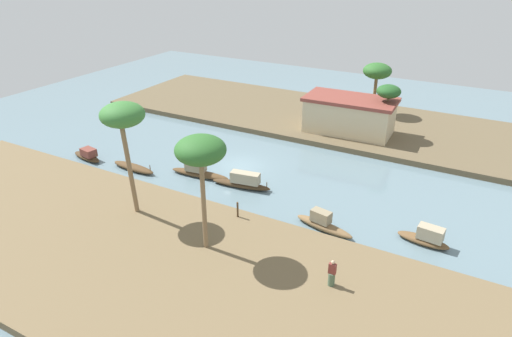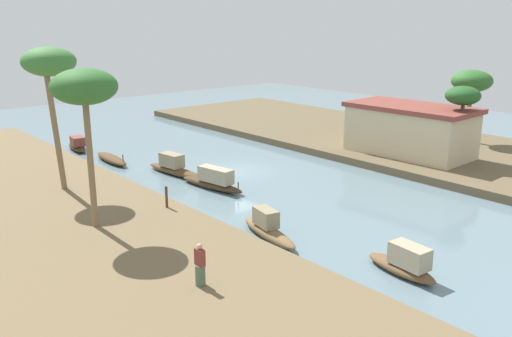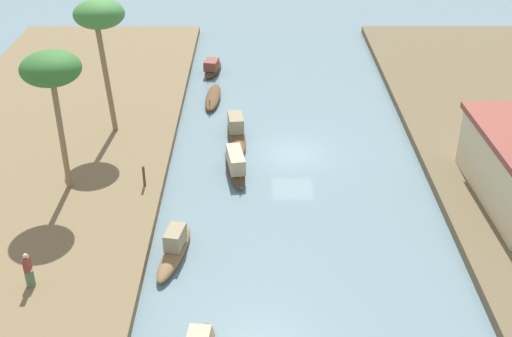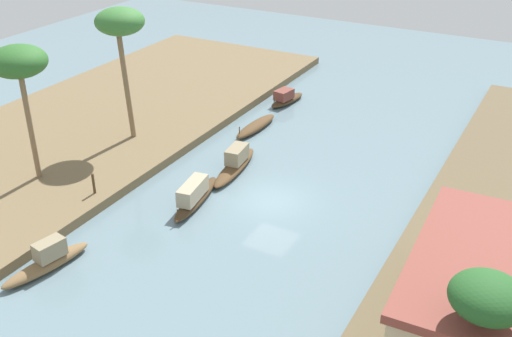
{
  "view_description": "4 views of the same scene",
  "coord_description": "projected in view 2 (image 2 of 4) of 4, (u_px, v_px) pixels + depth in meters",
  "views": [
    {
      "loc": [
        18.71,
        -31.25,
        17.39
      ],
      "look_at": [
        2.41,
        -1.51,
        0.94
      ],
      "focal_mm": 31.6,
      "sensor_mm": 36.0,
      "label": 1
    },
    {
      "loc": [
        28.06,
        -22.23,
        10.12
      ],
      "look_at": [
        3.06,
        -0.69,
        0.97
      ],
      "focal_mm": 38.01,
      "sensor_mm": 36.0,
      "label": 2
    },
    {
      "loc": [
        35.02,
        -2.34,
        18.86
      ],
      "look_at": [
        3.03,
        -2.27,
        0.67
      ],
      "focal_mm": 46.64,
      "sensor_mm": 36.0,
      "label": 3
    },
    {
      "loc": [
        25.32,
        12.85,
        16.83
      ],
      "look_at": [
        -1.24,
        -1.65,
        0.97
      ],
      "focal_mm": 43.05,
      "sensor_mm": 36.0,
      "label": 4
    }
  ],
  "objects": [
    {
      "name": "sampan_with_tall_canopy",
      "position": [
        77.0,
        145.0,
        43.08
      ],
      "size": [
        3.77,
        1.62,
        1.14
      ],
      "rotation": [
        0.0,
        0.0,
        -0.17
      ],
      "color": "#47331E",
      "rests_on": "river_water"
    },
    {
      "name": "sampan_upstream_small",
      "position": [
        111.0,
        159.0,
        39.49
      ],
      "size": [
        4.63,
        1.2,
        0.98
      ],
      "rotation": [
        0.0,
        0.0,
        -0.05
      ],
      "color": "brown",
      "rests_on": "river_water"
    },
    {
      "name": "sampan_open_hull",
      "position": [
        405.0,
        263.0,
        22.04
      ],
      "size": [
        3.46,
        1.38,
        1.37
      ],
      "rotation": [
        0.0,
        0.0,
        -0.1
      ],
      "color": "brown",
      "rests_on": "river_water"
    },
    {
      "name": "sampan_downstream_large",
      "position": [
        213.0,
        180.0,
        33.22
      ],
      "size": [
        5.08,
        1.7,
        1.38
      ],
      "rotation": [
        0.0,
        0.0,
        0.16
      ],
      "color": "#47331E",
      "rests_on": "river_water"
    },
    {
      "name": "riverbank_right",
      "position": [
        370.0,
        138.0,
        46.48
      ],
      "size": [
        46.09,
        15.26,
        0.54
      ],
      "primitive_type": "cube",
      "color": "brown",
      "rests_on": "ground"
    },
    {
      "name": "riverbank_left",
      "position": [
        7.0,
        218.0,
        27.72
      ],
      "size": [
        46.09,
        15.26,
        0.54
      ],
      "primitive_type": "cube",
      "color": "brown",
      "rests_on": "ground"
    },
    {
      "name": "sampan_with_red_awning",
      "position": [
        174.0,
        167.0,
        36.38
      ],
      "size": [
        5.4,
        1.67,
        1.39
      ],
      "rotation": [
        0.0,
        0.0,
        0.12
      ],
      "color": "brown",
      "rests_on": "river_water"
    },
    {
      "name": "palm_tree_left_near",
      "position": [
        49.0,
        65.0,
        29.63
      ],
      "size": [
        2.93,
        2.93,
        8.13
      ],
      "color": "#7F6647",
      "rests_on": "riverbank_left"
    },
    {
      "name": "palm_tree_right_short",
      "position": [
        463.0,
        97.0,
        36.38
      ],
      "size": [
        2.33,
        2.33,
        5.24
      ],
      "color": "brown",
      "rests_on": "riverbank_right"
    },
    {
      "name": "mooring_post",
      "position": [
        167.0,
        197.0,
        28.33
      ],
      "size": [
        0.14,
        0.14,
        1.16
      ],
      "primitive_type": "cylinder",
      "color": "#4C3823",
      "rests_on": "riverbank_left"
    },
    {
      "name": "riverside_building",
      "position": [
        410.0,
        130.0,
        39.27
      ],
      "size": [
        9.17,
        5.03,
        3.6
      ],
      "rotation": [
        0.0,
        0.0,
        0.03
      ],
      "color": "beige",
      "rests_on": "riverbank_right"
    },
    {
      "name": "palm_tree_left_far",
      "position": [
        84.0,
        89.0,
        24.18
      ],
      "size": [
        2.98,
        2.98,
        7.48
      ],
      "color": "#7F6647",
      "rests_on": "riverbank_left"
    },
    {
      "name": "palm_tree_right_tall",
      "position": [
        472.0,
        82.0,
        42.56
      ],
      "size": [
        3.15,
        3.15,
        5.72
      ],
      "color": "brown",
      "rests_on": "riverbank_right"
    },
    {
      "name": "river_water",
      "position": [
        234.0,
        171.0,
        37.17
      ],
      "size": [
        75.91,
        75.91,
        0.0
      ],
      "primitive_type": "plane",
      "color": "slate",
      "rests_on": "ground"
    },
    {
      "name": "sampan_midstream",
      "position": [
        268.0,
        228.0,
        25.81
      ],
      "size": [
        4.5,
        1.73,
        1.39
      ],
      "rotation": [
        0.0,
        0.0,
        -0.19
      ],
      "color": "brown",
      "rests_on": "river_water"
    },
    {
      "name": "person_on_near_bank",
      "position": [
        200.0,
        268.0,
        19.98
      ],
      "size": [
        0.42,
        0.38,
        1.67
      ],
      "rotation": [
        0.0,
        0.0,
        3.15
      ],
      "color": "#4C664C",
      "rests_on": "riverbank_left"
    }
  ]
}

